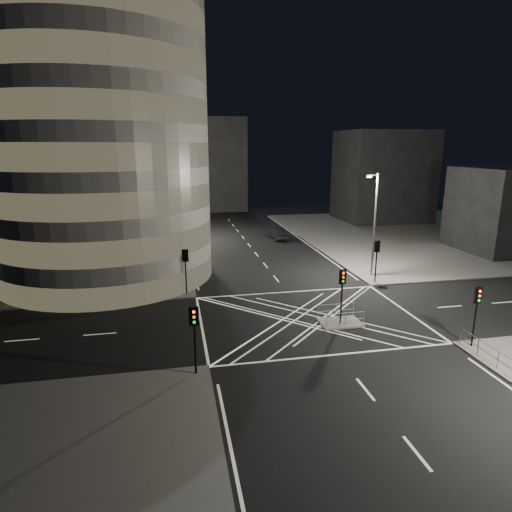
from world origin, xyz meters
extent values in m
plane|color=black|center=(0.00, 0.00, 0.00)|extent=(120.00, 120.00, 0.00)
cube|color=#5A5754|center=(-29.00, 27.00, 0.07)|extent=(42.00, 42.00, 0.15)
cube|color=#5A5754|center=(29.00, 27.00, 0.07)|extent=(42.00, 42.00, 0.15)
cube|color=slate|center=(2.00, -1.50, 0.07)|extent=(3.00, 2.00, 0.15)
cylinder|color=gray|center=(-16.00, 14.00, 12.65)|extent=(20.00, 20.00, 25.00)
cube|color=gray|center=(-26.00, 24.00, 12.65)|extent=(20.00, 18.00, 25.00)
cube|color=gray|center=(-22.00, 42.00, 11.15)|extent=(24.00, 16.00, 22.00)
cube|color=black|center=(26.00, 40.00, 7.65)|extent=(14.00, 12.00, 15.00)
cube|color=black|center=(30.00, 16.00, 5.15)|extent=(10.00, 10.00, 10.00)
cube|color=black|center=(-4.00, 58.00, 9.00)|extent=(18.00, 8.00, 18.00)
cylinder|color=black|center=(-10.50, 9.00, 1.73)|extent=(0.32, 0.32, 3.16)
ellipsoid|color=black|center=(-10.50, 9.00, 4.52)|extent=(4.39, 4.39, 5.05)
cylinder|color=black|center=(-10.50, 15.00, 1.67)|extent=(0.32, 0.32, 3.03)
ellipsoid|color=black|center=(-10.50, 15.00, 4.27)|extent=(3.94, 3.94, 4.53)
cylinder|color=black|center=(-10.50, 21.00, 1.80)|extent=(0.32, 0.32, 3.31)
ellipsoid|color=black|center=(-10.50, 21.00, 4.46)|extent=(3.65, 3.65, 4.20)
cylinder|color=black|center=(-10.50, 27.00, 2.20)|extent=(0.32, 0.32, 4.10)
ellipsoid|color=black|center=(-10.50, 27.00, 5.66)|extent=(5.12, 5.12, 5.88)
cylinder|color=black|center=(-10.50, 33.00, 1.86)|extent=(0.32, 0.32, 3.42)
ellipsoid|color=black|center=(-10.50, 33.00, 4.53)|extent=(3.47, 3.47, 3.99)
cylinder|color=black|center=(-8.80, 6.80, 1.65)|extent=(0.12, 0.12, 3.00)
cube|color=black|center=(-8.80, 6.80, 3.60)|extent=(0.28, 0.22, 0.90)
cube|color=black|center=(-8.80, 6.80, 3.60)|extent=(0.55, 0.04, 1.10)
cylinder|color=black|center=(-8.80, -6.80, 1.65)|extent=(0.12, 0.12, 3.00)
cube|color=black|center=(-8.80, -6.80, 3.60)|extent=(0.28, 0.22, 0.90)
cube|color=black|center=(-8.80, -6.80, 3.60)|extent=(0.55, 0.04, 1.10)
cylinder|color=black|center=(8.80, 6.80, 1.65)|extent=(0.12, 0.12, 3.00)
cube|color=black|center=(8.80, 6.80, 3.60)|extent=(0.28, 0.22, 0.90)
cube|color=black|center=(8.80, 6.80, 3.60)|extent=(0.55, 0.04, 1.10)
cylinder|color=black|center=(8.80, -6.80, 1.65)|extent=(0.12, 0.12, 3.00)
cube|color=black|center=(8.80, -6.80, 3.60)|extent=(0.28, 0.22, 0.90)
cube|color=black|center=(8.80, -6.80, 3.60)|extent=(0.55, 0.04, 1.10)
cylinder|color=black|center=(2.00, -1.50, 1.65)|extent=(0.12, 0.12, 3.00)
cube|color=black|center=(2.00, -1.50, 3.60)|extent=(0.28, 0.22, 0.90)
cube|color=black|center=(2.00, -1.50, 3.60)|extent=(0.55, 0.04, 1.10)
cylinder|color=slate|center=(-9.50, 12.00, 5.15)|extent=(0.20, 0.20, 10.00)
cylinder|color=slate|center=(-9.05, 12.00, 10.00)|extent=(0.90, 0.10, 0.10)
cube|color=slate|center=(-8.60, 12.00, 9.90)|extent=(0.50, 0.25, 0.18)
cube|color=white|center=(-8.60, 12.00, 9.79)|extent=(0.42, 0.20, 0.05)
cylinder|color=slate|center=(-9.50, 30.00, 5.15)|extent=(0.20, 0.20, 10.00)
cylinder|color=slate|center=(-9.05, 30.00, 10.00)|extent=(0.90, 0.10, 0.10)
cube|color=slate|center=(-8.60, 30.00, 9.90)|extent=(0.50, 0.25, 0.18)
cube|color=white|center=(-8.60, 30.00, 9.79)|extent=(0.42, 0.20, 0.05)
cylinder|color=slate|center=(9.50, 9.00, 5.15)|extent=(0.20, 0.20, 10.00)
cylinder|color=slate|center=(9.05, 9.00, 10.00)|extent=(0.90, 0.10, 0.10)
cube|color=slate|center=(8.60, 9.00, 9.90)|extent=(0.50, 0.25, 0.18)
cube|color=white|center=(8.60, 9.00, 9.79)|extent=(0.42, 0.20, 0.05)
cube|color=slate|center=(2.00, -2.40, 0.70)|extent=(2.80, 0.06, 1.10)
cube|color=slate|center=(2.00, -0.60, 0.70)|extent=(2.80, 0.06, 1.10)
imported|color=black|center=(4.63, 28.01, 0.78)|extent=(1.99, 4.84, 1.56)
camera|label=1|loc=(-9.67, -28.83, 12.61)|focal=30.00mm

